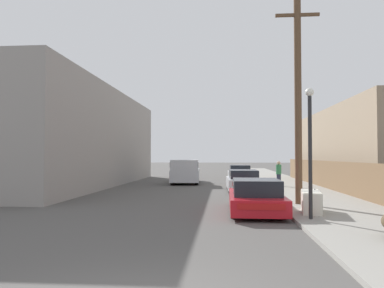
# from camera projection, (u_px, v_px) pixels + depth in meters

# --- Properties ---
(sidewalk_curb) EXTENTS (4.20, 63.00, 0.12)m
(sidewalk_curb) POSITION_uv_depth(u_px,v_px,m) (282.00, 183.00, 27.59)
(sidewalk_curb) COLOR gray
(sidewalk_curb) RESTS_ON ground
(discarded_fridge) EXTENTS (0.90, 1.88, 0.76)m
(discarded_fridge) POSITION_uv_depth(u_px,v_px,m) (311.00, 202.00, 13.02)
(discarded_fridge) COLOR silver
(discarded_fridge) RESTS_ON sidewalk_curb
(parked_sports_car_red) EXTENTS (1.93, 4.61, 1.24)m
(parked_sports_car_red) POSITION_uv_depth(u_px,v_px,m) (256.00, 197.00, 13.69)
(parked_sports_car_red) COLOR red
(parked_sports_car_red) RESTS_ON ground
(car_parked_mid) EXTENTS (1.95, 4.32, 1.25)m
(car_parked_mid) POSITION_uv_depth(u_px,v_px,m) (243.00, 181.00, 22.04)
(car_parked_mid) COLOR silver
(car_parked_mid) RESTS_ON ground
(car_parked_far) EXTENTS (1.86, 4.31, 1.33)m
(car_parked_far) POSITION_uv_depth(u_px,v_px,m) (240.00, 174.00, 30.30)
(car_parked_far) COLOR silver
(car_parked_far) RESTS_ON ground
(pickup_truck) EXTENTS (2.36, 5.71, 1.78)m
(pickup_truck) POSITION_uv_depth(u_px,v_px,m) (185.00, 172.00, 28.07)
(pickup_truck) COLOR silver
(pickup_truck) RESTS_ON ground
(utility_pole) EXTENTS (1.80, 0.29, 8.68)m
(utility_pole) POSITION_uv_depth(u_px,v_px,m) (298.00, 95.00, 15.42)
(utility_pole) COLOR brown
(utility_pole) RESTS_ON sidewalk_curb
(street_lamp) EXTENTS (0.26, 0.26, 4.10)m
(street_lamp) POSITION_uv_depth(u_px,v_px,m) (310.00, 141.00, 11.69)
(street_lamp) COLOR #232326
(street_lamp) RESTS_ON sidewalk_curb
(wooden_fence) EXTENTS (0.08, 31.60, 1.65)m
(wooden_fence) POSITION_uv_depth(u_px,v_px,m) (346.00, 178.00, 19.06)
(wooden_fence) COLOR brown
(wooden_fence) RESTS_ON sidewalk_curb
(building_left_block) EXTENTS (7.00, 22.43, 6.64)m
(building_left_block) POSITION_uv_depth(u_px,v_px,m) (72.00, 138.00, 26.71)
(building_left_block) COLOR gray
(building_left_block) RESTS_ON ground
(building_right_house) EXTENTS (6.00, 19.70, 5.35)m
(building_right_house) POSITION_uv_depth(u_px,v_px,m) (364.00, 148.00, 26.81)
(building_right_house) COLOR gray
(building_right_house) RESTS_ON ground
(pedestrian) EXTENTS (0.34, 0.34, 1.61)m
(pedestrian) POSITION_uv_depth(u_px,v_px,m) (279.00, 173.00, 24.29)
(pedestrian) COLOR #282D42
(pedestrian) RESTS_ON sidewalk_curb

